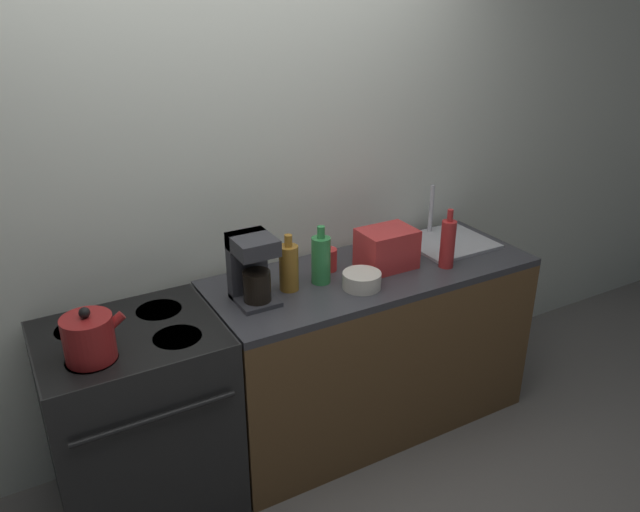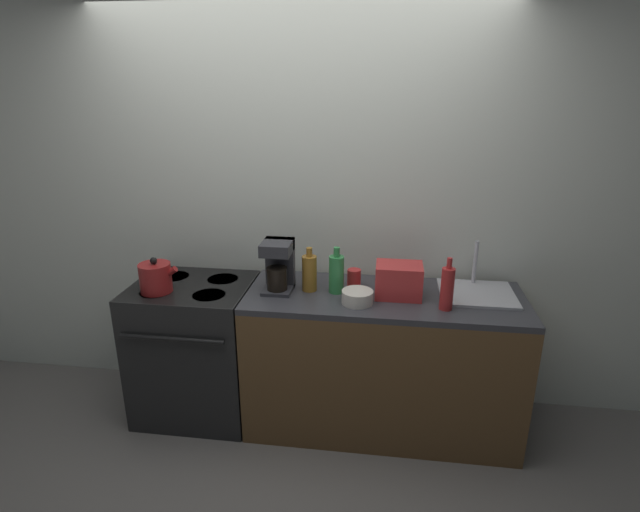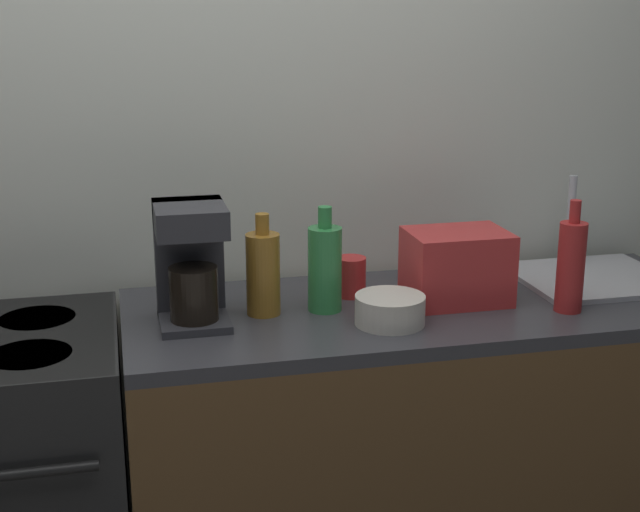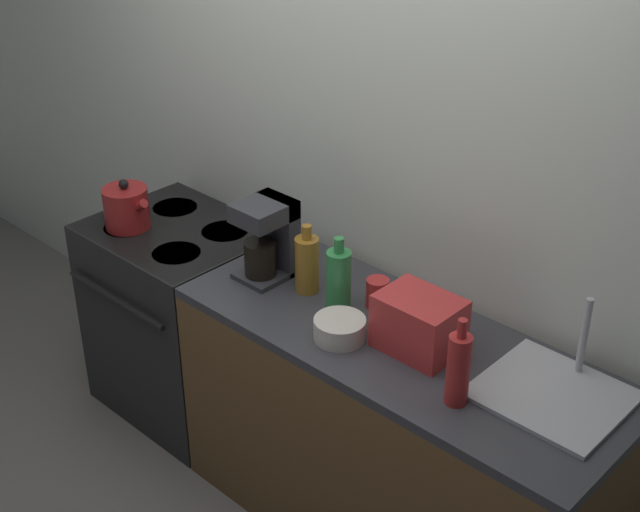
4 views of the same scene
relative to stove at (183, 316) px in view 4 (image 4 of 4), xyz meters
The scene contains 13 objects.
ground_plane 0.81m from the stove, 26.53° to the right, with size 12.00×12.00×0.00m, color slate.
wall_back 1.11m from the stove, 32.04° to the left, with size 8.00×0.05×2.60m.
stove is the anchor object (origin of this frame).
counter_block 1.18m from the stove, ahead, with size 1.62×0.62×0.88m.
kettle 0.55m from the stove, 142.49° to the right, with size 0.23×0.19×0.21m.
toaster 1.36m from the stove, ahead, with size 0.26×0.20×0.19m.
coffee_maker 0.81m from the stove, ahead, with size 0.17×0.21×0.30m.
sink_tray 1.77m from the stove, ahead, with size 0.43×0.39×0.28m.
bottle_green 1.05m from the stove, ahead, with size 0.09×0.09×0.28m.
bottle_amber 0.91m from the stove, ahead, with size 0.09×0.09×0.26m.
bottle_red 1.61m from the stove, ahead, with size 0.07×0.07×0.29m.
cup_red 1.11m from the stove, ahead, with size 0.08×0.08×0.11m.
bowl 1.14m from the stove, ahead, with size 0.18×0.18×0.07m.
Camera 4 is at (2.07, -1.67, 2.58)m, focal length 50.00 mm.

